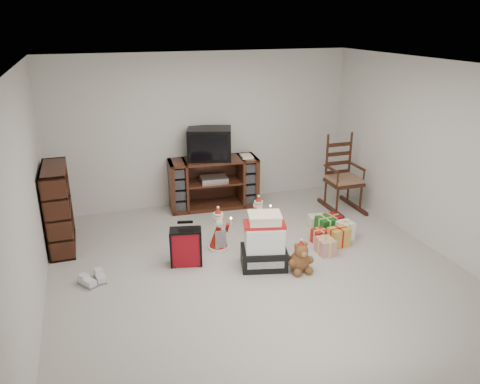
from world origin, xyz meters
The scene contains 13 objects.
room centered at (0.00, 0.00, 1.25)m, with size 5.01×5.01×2.51m.
tv_stand centered at (0.07, 2.21, 0.42)m, with size 1.48×0.62×0.83m.
bookshelf centered at (-2.31, 1.46, 0.56)m, with size 0.31×0.94×1.15m.
rocking_chair centered at (2.06, 1.49, 0.44)m, with size 0.51×0.85×1.28m.
gift_pile centered at (0.12, 0.05, 0.31)m, with size 0.65×0.54×0.71m.
red_suitcase centered at (-0.80, 0.42, 0.25)m, with size 0.41×0.28×0.57m.
stocking centered at (0.24, 0.05, 0.29)m, with size 0.27×0.12×0.58m, color #0C6E11, non-canonical shape.
teddy_bear centered at (0.50, -0.20, 0.17)m, with size 0.26×0.23×0.39m.
santa_figurine centered at (0.40, 0.98, 0.23)m, with size 0.29×0.27×0.59m.
mrs_claus_figurine centered at (-0.29, 0.71, 0.23)m, with size 0.30×0.28×0.61m.
sneaker_pair centered at (-1.96, 0.33, 0.05)m, with size 0.36×0.27×0.09m.
gift_cluster centered at (1.29, 0.50, 0.12)m, with size 0.69×1.00×0.23m.
crt_television centered at (0.02, 2.23, 1.08)m, with size 0.81×0.69×0.51m.
Camera 1 is at (-1.85, -4.85, 2.99)m, focal length 35.00 mm.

